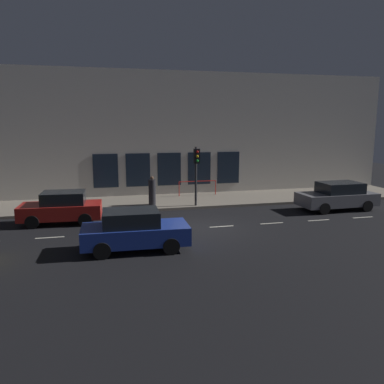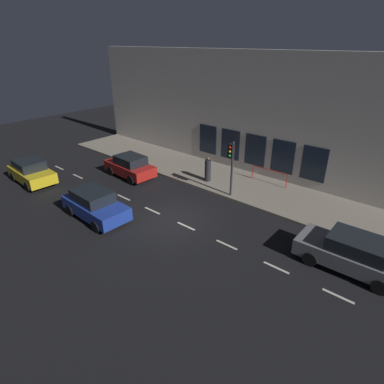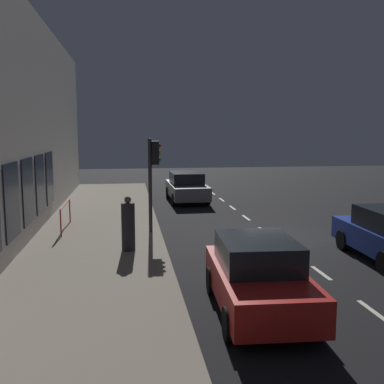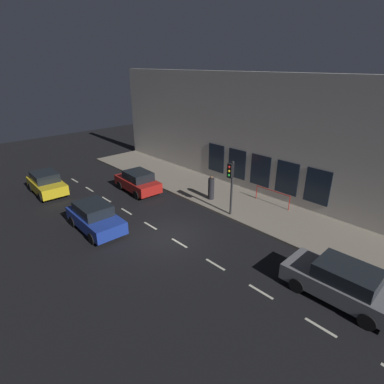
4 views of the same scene
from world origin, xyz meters
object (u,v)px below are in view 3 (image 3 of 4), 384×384
(parked_car_0, at_px, (258,276))
(parked_car_3, at_px, (187,187))
(pedestrian_0, at_px, (128,226))
(traffic_light, at_px, (153,167))

(parked_car_0, bearing_deg, parked_car_3, -88.83)
(parked_car_3, bearing_deg, pedestrian_0, 71.49)
(traffic_light, height_order, parked_car_3, traffic_light)
(parked_car_0, xyz_separation_m, parked_car_3, (-0.47, -15.07, 0.00))
(parked_car_3, relative_size, pedestrian_0, 2.61)
(traffic_light, xyz_separation_m, parked_car_0, (-1.78, 7.30, -1.74))
(traffic_light, height_order, parked_car_0, traffic_light)
(traffic_light, distance_m, pedestrian_0, 3.08)
(parked_car_3, distance_m, pedestrian_0, 10.71)
(parked_car_3, bearing_deg, traffic_light, 72.65)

